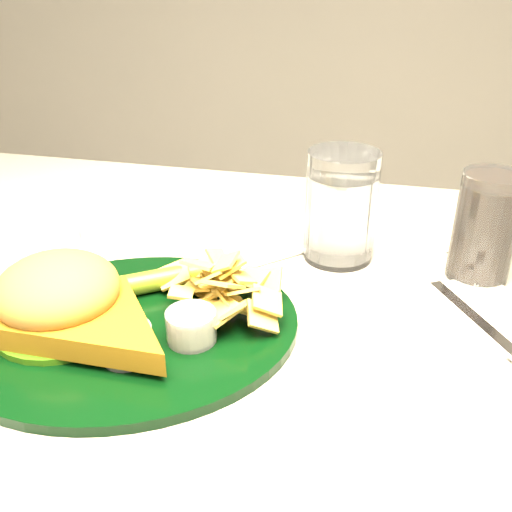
{
  "coord_description": "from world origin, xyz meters",
  "views": [
    {
      "loc": [
        0.14,
        -0.51,
        1.09
      ],
      "look_at": [
        0.02,
        0.01,
        0.8
      ],
      "focal_mm": 40.0,
      "sensor_mm": 36.0,
      "label": 1
    }
  ],
  "objects_px": {
    "cola_glass": "(485,227)",
    "dinner_plate": "(127,301)",
    "fork_napkin": "(474,313)",
    "water_glass": "(341,207)"
  },
  "relations": [
    {
      "from": "water_glass",
      "to": "fork_napkin",
      "type": "xyz_separation_m",
      "value": [
        0.15,
        -0.11,
        -0.06
      ]
    },
    {
      "from": "fork_napkin",
      "to": "cola_glass",
      "type": "bearing_deg",
      "value": 52.82
    },
    {
      "from": "dinner_plate",
      "to": "cola_glass",
      "type": "distance_m",
      "value": 0.4
    },
    {
      "from": "dinner_plate",
      "to": "fork_napkin",
      "type": "relative_size",
      "value": 1.74
    },
    {
      "from": "cola_glass",
      "to": "fork_napkin",
      "type": "bearing_deg",
      "value": -96.97
    },
    {
      "from": "water_glass",
      "to": "dinner_plate",
      "type": "bearing_deg",
      "value": -130.99
    },
    {
      "from": "water_glass",
      "to": "cola_glass",
      "type": "xyz_separation_m",
      "value": [
        0.16,
        -0.01,
        -0.0
      ]
    },
    {
      "from": "dinner_plate",
      "to": "water_glass",
      "type": "height_order",
      "value": "water_glass"
    },
    {
      "from": "cola_glass",
      "to": "fork_napkin",
      "type": "distance_m",
      "value": 0.11
    },
    {
      "from": "cola_glass",
      "to": "dinner_plate",
      "type": "bearing_deg",
      "value": -150.32
    }
  ]
}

